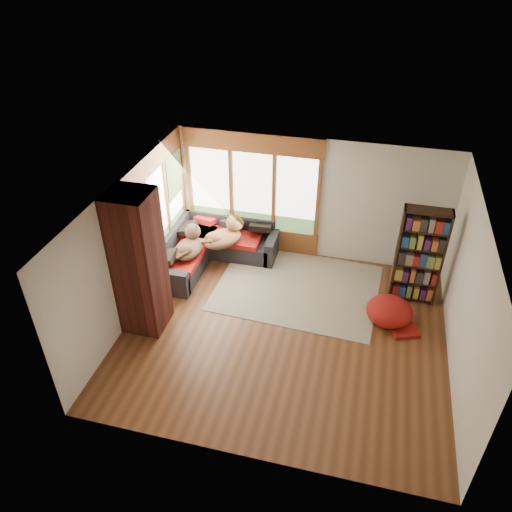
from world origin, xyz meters
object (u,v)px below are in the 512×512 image
at_px(sectional_sofa, 208,250).
at_px(area_rug, 297,287).
at_px(brick_chimney, 139,263).
at_px(dog_tan, 225,231).
at_px(bookshelf, 419,256).
at_px(pouf, 389,310).
at_px(dog_brindle, 189,241).

height_order(sectional_sofa, area_rug, sectional_sofa).
distance_m(sectional_sofa, area_rug, 2.03).
height_order(brick_chimney, dog_tan, brick_chimney).
bearing_deg(sectional_sofa, brick_chimney, -101.45).
bearing_deg(dog_tan, brick_chimney, -162.59).
relative_size(sectional_sofa, dog_tan, 2.17).
bearing_deg(bookshelf, dog_tan, 176.26).
height_order(sectional_sofa, pouf, sectional_sofa).
height_order(dog_tan, dog_brindle, dog_tan).
relative_size(brick_chimney, dog_brindle, 3.14).
bearing_deg(dog_tan, area_rug, -67.51).
height_order(area_rug, pouf, pouf).
bearing_deg(pouf, brick_chimney, -165.12).
bearing_deg(pouf, dog_brindle, 172.49).
bearing_deg(sectional_sofa, area_rug, -11.01).
distance_m(sectional_sofa, dog_tan, 0.61).
relative_size(area_rug, bookshelf, 1.60).
xyz_separation_m(area_rug, dog_brindle, (-2.18, -0.02, 0.75)).
bearing_deg(area_rug, dog_brindle, -179.57).
xyz_separation_m(brick_chimney, bookshelf, (4.54, 1.85, -0.34)).
distance_m(brick_chimney, dog_brindle, 1.72).
bearing_deg(dog_brindle, bookshelf, -87.40).
height_order(bookshelf, dog_tan, bookshelf).
height_order(area_rug, bookshelf, bookshelf).
bearing_deg(dog_tan, bookshelf, -55.11).
bearing_deg(bookshelf, pouf, -117.36).
distance_m(area_rug, dog_tan, 1.84).
height_order(pouf, dog_brindle, dog_brindle).
bearing_deg(area_rug, bookshelf, 5.84).
relative_size(brick_chimney, sectional_sofa, 1.18).
bearing_deg(area_rug, sectional_sofa, 168.15).
xyz_separation_m(pouf, dog_brindle, (-3.92, 0.52, 0.53)).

